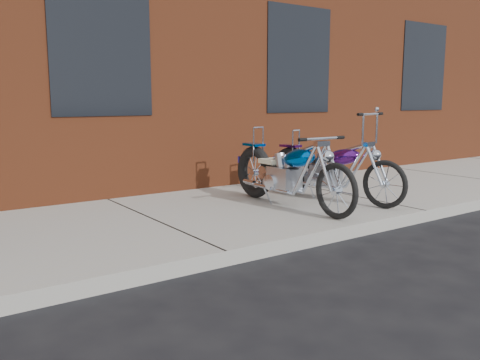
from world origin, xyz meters
TOP-DOWN VIEW (x-y plane):
  - ground at (0.00, 0.00)m, footprint 120.00×120.00m
  - sidewalk at (0.00, 1.50)m, footprint 22.00×3.00m
  - chopper_purple at (2.51, 1.18)m, footprint 0.64×2.13m
  - chopper_blue at (1.75, 1.19)m, footprint 0.56×2.29m

SIDE VIEW (x-z plane):
  - ground at x=0.00m, z-range 0.00..0.00m
  - sidewalk at x=0.00m, z-range 0.00..0.15m
  - chopper_purple at x=2.51m, z-range -0.07..1.14m
  - chopper_blue at x=1.75m, z-range 0.06..1.06m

